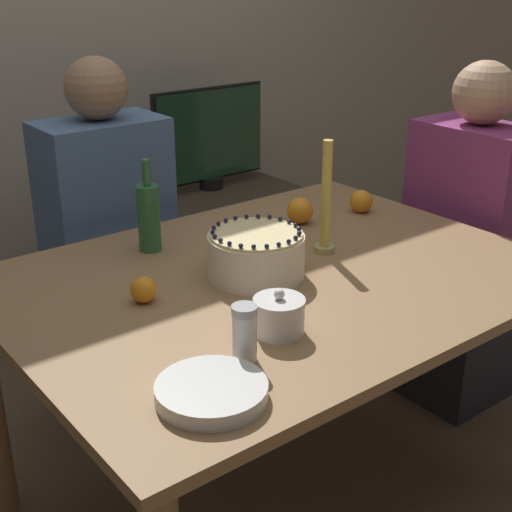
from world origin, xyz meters
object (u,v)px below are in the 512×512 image
at_px(sugar_bowl, 279,316).
at_px(person_man_blue_shirt, 111,269).
at_px(bottle, 149,216).
at_px(cake, 256,255).
at_px(candle, 326,207).
at_px(person_woman_floral, 464,261).
at_px(tv_monitor, 210,137).
at_px(sugar_shaker, 245,333).

bearing_deg(sugar_bowl, person_man_blue_shirt, 85.30).
height_order(bottle, person_man_blue_shirt, person_man_blue_shirt).
relative_size(cake, candle, 0.79).
distance_m(candle, person_woman_floral, 0.79).
bearing_deg(sugar_bowl, tv_monitor, 61.01).
bearing_deg(person_woman_floral, sugar_bowl, 105.41).
bearing_deg(sugar_bowl, bottle, 87.58).
bearing_deg(cake, sugar_bowl, -118.69).
distance_m(sugar_bowl, bottle, 0.60).
relative_size(sugar_shaker, candle, 0.39).
relative_size(candle, bottle, 1.21).
distance_m(person_woman_floral, tv_monitor, 1.15).
height_order(cake, bottle, bottle).
distance_m(cake, bottle, 0.35).
bearing_deg(candle, sugar_bowl, -144.69).
xyz_separation_m(cake, person_man_blue_shirt, (-0.07, 0.71, -0.27)).
bearing_deg(person_man_blue_shirt, sugar_bowl, 85.30).
bearing_deg(candle, bottle, 140.26).
xyz_separation_m(bottle, person_man_blue_shirt, (0.06, 0.38, -0.31)).
distance_m(sugar_shaker, bottle, 0.67).
bearing_deg(sugar_shaker, bottle, 76.45).
xyz_separation_m(bottle, tv_monitor, (0.72, 0.75, -0.02)).
bearing_deg(tv_monitor, person_man_blue_shirt, -151.02).
xyz_separation_m(candle, person_woman_floral, (0.70, 0.02, -0.35)).
distance_m(sugar_bowl, tv_monitor, 1.55).
distance_m(person_man_blue_shirt, person_woman_floral, 1.23).
bearing_deg(cake, person_man_blue_shirt, 95.47).
bearing_deg(sugar_bowl, person_woman_floral, 15.41).
bearing_deg(person_woman_floral, cake, 91.96).
xyz_separation_m(sugar_shaker, tv_monitor, (0.88, 1.40, 0.02)).
bearing_deg(sugar_shaker, cake, 48.84).
bearing_deg(tv_monitor, sugar_bowl, -118.99).
xyz_separation_m(cake, tv_monitor, (0.60, 1.08, 0.02)).
relative_size(cake, sugar_bowl, 2.17).
distance_m(cake, candle, 0.27).
bearing_deg(bottle, cake, -69.39).
distance_m(candle, tv_monitor, 1.12).
height_order(candle, person_man_blue_shirt, person_man_blue_shirt).
distance_m(sugar_shaker, person_man_blue_shirt, 1.09).
bearing_deg(bottle, sugar_shaker, -103.55).
bearing_deg(person_woman_floral, bottle, 74.69).
xyz_separation_m(sugar_shaker, person_woman_floral, (1.24, 0.35, -0.28)).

